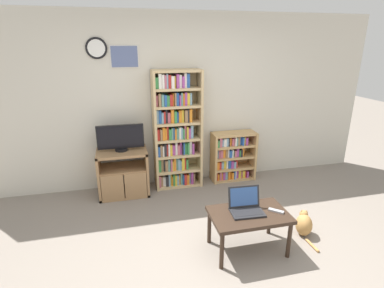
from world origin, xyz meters
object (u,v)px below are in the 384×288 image
at_px(laptop, 246,206).
at_px(remote_near_laptop, 276,211).
at_px(tv_stand, 123,173).
at_px(bookshelf_tall, 175,131).
at_px(television, 121,138).
at_px(bookshelf_short, 231,156).
at_px(cat, 304,224).
at_px(coffee_table, 249,218).

distance_m(laptop, remote_near_laptop, 0.33).
bearing_deg(tv_stand, bookshelf_tall, 8.49).
height_order(television, remote_near_laptop, television).
relative_size(bookshelf_short, cat, 1.68).
height_order(tv_stand, laptop, laptop).
bearing_deg(laptop, tv_stand, 131.97).
bearing_deg(remote_near_laptop, laptop, -64.74).
distance_m(bookshelf_tall, remote_near_laptop, 1.99).
relative_size(bookshelf_tall, laptop, 4.99).
height_order(television, laptop, television).
bearing_deg(laptop, remote_near_laptop, -13.51).
distance_m(tv_stand, cat, 2.55).
bearing_deg(remote_near_laptop, bookshelf_short, -143.10).
height_order(tv_stand, television, television).
bearing_deg(coffee_table, remote_near_laptop, -8.05).
bearing_deg(cat, tv_stand, 164.06).
xyz_separation_m(tv_stand, bookshelf_short, (1.73, 0.13, 0.05)).
height_order(laptop, remote_near_laptop, laptop).
distance_m(television, remote_near_laptop, 2.34).
height_order(bookshelf_tall, coffee_table, bookshelf_tall).
height_order(bookshelf_tall, cat, bookshelf_tall).
height_order(bookshelf_tall, laptop, bookshelf_tall).
bearing_deg(cat, coffee_table, -151.28).
bearing_deg(television, bookshelf_short, 3.27).
distance_m(tv_stand, laptop, 2.02).
distance_m(tv_stand, remote_near_laptop, 2.29).
xyz_separation_m(coffee_table, cat, (0.76, 0.10, -0.26)).
bearing_deg(tv_stand, cat, -36.96).
distance_m(tv_stand, bookshelf_tall, 0.99).
relative_size(coffee_table, cat, 1.73).
xyz_separation_m(television, remote_near_laptop, (1.56, -1.70, -0.41)).
bearing_deg(coffee_table, television, 127.45).
bearing_deg(remote_near_laptop, coffee_table, -55.74).
relative_size(television, bookshelf_short, 0.82).
xyz_separation_m(bookshelf_tall, coffee_table, (0.46, -1.75, -0.49)).
xyz_separation_m(remote_near_laptop, cat, (0.47, 0.14, -0.33)).
xyz_separation_m(bookshelf_short, coffee_table, (-0.46, -1.76, 0.00)).
distance_m(television, coffee_table, 2.14).
bearing_deg(bookshelf_short, tv_stand, -175.76).
height_order(television, bookshelf_short, television).
relative_size(laptop, remote_near_laptop, 2.44).
xyz_separation_m(tv_stand, bookshelf_tall, (0.81, 0.12, 0.55)).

